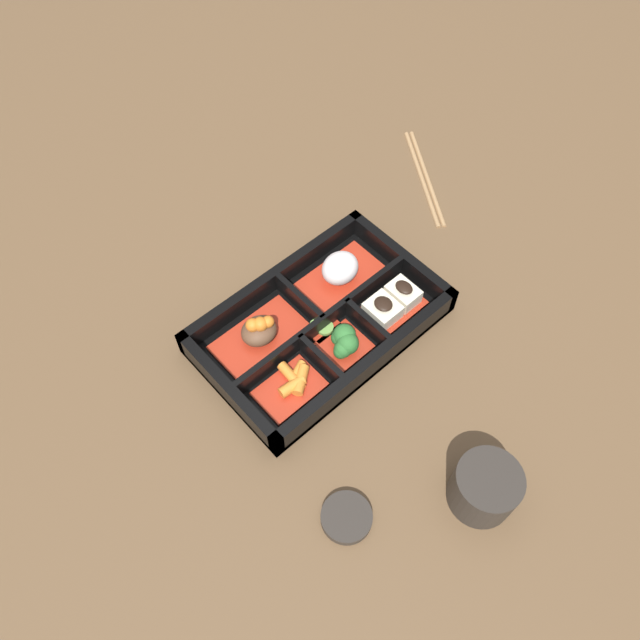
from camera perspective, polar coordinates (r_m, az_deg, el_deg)
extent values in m
plane|color=brown|center=(0.86, 0.00, -0.91)|extent=(3.00, 3.00, 0.00)
cube|color=black|center=(0.85, 0.00, -0.73)|extent=(0.32, 0.20, 0.01)
cube|color=black|center=(0.80, 4.50, -4.32)|extent=(0.32, 0.01, 0.04)
cube|color=black|center=(0.88, -4.11, 3.66)|extent=(0.32, 0.01, 0.04)
cube|color=black|center=(0.79, -8.38, -6.49)|extent=(0.01, 0.20, 0.04)
cube|color=black|center=(0.91, 7.33, 5.40)|extent=(0.01, 0.20, 0.04)
cube|color=black|center=(0.83, 0.31, -0.44)|extent=(0.30, 0.01, 0.04)
cube|color=black|center=(0.81, 0.04, -3.90)|extent=(0.01, 0.08, 0.04)
cube|color=black|center=(0.84, 4.27, -0.53)|extent=(0.01, 0.08, 0.04)
cube|color=black|center=(0.85, -1.80, 1.52)|extent=(0.01, 0.09, 0.04)
cube|color=#B22D19|center=(0.84, -5.51, -1.62)|extent=(0.13, 0.07, 0.01)
ellipsoid|color=brown|center=(0.82, -5.60, -1.01)|extent=(0.05, 0.04, 0.03)
sphere|color=orange|center=(0.81, -6.19, -0.46)|extent=(0.02, 0.02, 0.02)
sphere|color=orange|center=(0.81, -5.47, -0.37)|extent=(0.02, 0.02, 0.02)
sphere|color=orange|center=(0.81, -4.77, -0.16)|extent=(0.02, 0.02, 0.02)
cube|color=#B22D19|center=(0.89, 1.81, 3.79)|extent=(0.13, 0.07, 0.01)
ellipsoid|color=silver|center=(0.87, 1.85, 4.76)|extent=(0.05, 0.05, 0.04)
cube|color=#B22D19|center=(0.80, -2.81, -6.34)|extent=(0.08, 0.06, 0.01)
cylinder|color=orange|center=(0.79, -1.78, -5.51)|extent=(0.04, 0.03, 0.01)
cylinder|color=orange|center=(0.80, -2.61, -5.19)|extent=(0.02, 0.04, 0.01)
cylinder|color=orange|center=(0.79, -2.57, -6.07)|extent=(0.04, 0.02, 0.01)
cylinder|color=orange|center=(0.80, -2.11, -4.75)|extent=(0.03, 0.02, 0.01)
cube|color=#B22D19|center=(0.83, 2.13, -2.43)|extent=(0.06, 0.06, 0.01)
sphere|color=#2D6B2D|center=(0.81, 2.53, -2.04)|extent=(0.03, 0.03, 0.03)
sphere|color=#2D6B2D|center=(0.82, 2.24, -1.40)|extent=(0.03, 0.03, 0.03)
sphere|color=#2D6B2D|center=(0.82, 1.68, -1.70)|extent=(0.02, 0.02, 0.02)
sphere|color=#2D6B2D|center=(0.81, 1.92, -2.88)|extent=(0.02, 0.02, 0.02)
sphere|color=#2D6B2D|center=(0.81, 2.64, -2.08)|extent=(0.03, 0.03, 0.03)
sphere|color=#2D6B2D|center=(0.81, 2.10, -2.67)|extent=(0.02, 0.02, 0.02)
cube|color=#B22D19|center=(0.87, 6.65, 1.17)|extent=(0.08, 0.06, 0.01)
cube|color=beige|center=(0.85, 5.73, 0.89)|extent=(0.04, 0.04, 0.02)
ellipsoid|color=black|center=(0.83, 5.82, 1.48)|extent=(0.02, 0.03, 0.01)
cube|color=beige|center=(0.86, 7.58, 2.37)|extent=(0.03, 0.04, 0.02)
ellipsoid|color=black|center=(0.85, 7.70, 2.98)|extent=(0.02, 0.03, 0.01)
cube|color=#B22D19|center=(0.84, 0.08, -0.92)|extent=(0.04, 0.03, 0.01)
cylinder|color=#75A84C|center=(0.83, 0.25, -0.85)|extent=(0.02, 0.02, 0.00)
cylinder|color=#75A84C|center=(0.84, -0.23, -0.57)|extent=(0.02, 0.02, 0.01)
cylinder|color=#2D2823|center=(0.75, 14.81, -14.61)|extent=(0.08, 0.08, 0.06)
cylinder|color=#597A38|center=(0.73, 15.31, -13.89)|extent=(0.06, 0.06, 0.01)
cylinder|color=#A87F51|center=(1.05, 9.29, 12.83)|extent=(0.12, 0.18, 0.01)
cylinder|color=#A87F51|center=(1.05, 9.78, 12.87)|extent=(0.12, 0.18, 0.01)
cylinder|color=#2D2823|center=(0.75, 2.44, -17.59)|extent=(0.06, 0.06, 0.01)
cylinder|color=black|center=(0.74, 2.45, -17.51)|extent=(0.04, 0.04, 0.00)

